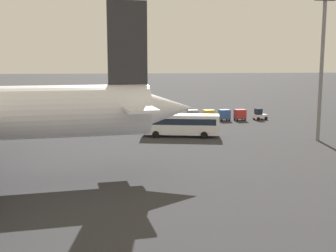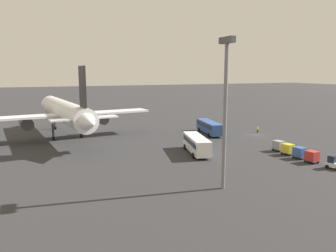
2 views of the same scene
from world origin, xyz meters
name	(u,v)px [view 2 (image 2 of 2)]	position (x,y,z in m)	size (l,w,h in m)	color
ground_plane	(255,135)	(0.00, 0.00, 0.00)	(600.00, 600.00, 0.00)	#2D2D30
airplane	(65,112)	(13.91, 43.23, 6.18)	(45.95, 39.43, 16.42)	silver
shuttle_bus_near	(209,126)	(5.45, 9.82, 1.87)	(12.50, 5.08, 3.10)	#2D5199
shuttle_bus_far	(196,143)	(-10.70, 22.07, 1.93)	(11.49, 5.33, 3.22)	white
baggage_tug	(334,163)	(-28.38, 6.73, 0.94)	(2.64, 2.12, 2.10)	white
worker_person	(258,129)	(1.90, -2.30, 0.87)	(0.38, 0.38, 1.74)	#1E1E2D
cargo_cart_red	(312,156)	(-24.43, 7.24, 1.19)	(2.14, 1.86, 2.06)	#38383D
cargo_cart_blue	(300,152)	(-21.50, 7.06, 1.19)	(2.14, 1.86, 2.06)	#38383D
cargo_cart_yellow	(288,149)	(-18.57, 7.03, 1.19)	(2.14, 1.86, 2.06)	#38383D
cargo_cart_grey	(279,145)	(-15.64, 6.60, 1.19)	(2.14, 1.86, 2.06)	#38383D
light_pole	(225,99)	(-29.00, 27.83, 11.84)	(2.80, 0.70, 19.59)	slate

